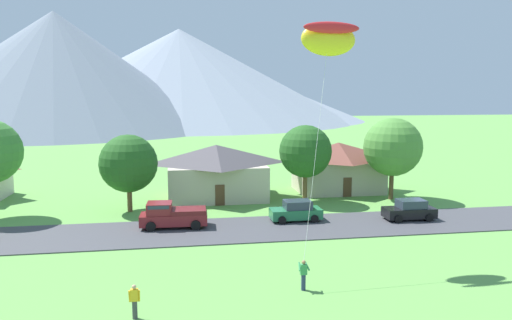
% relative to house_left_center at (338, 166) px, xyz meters
% --- Properties ---
extents(road_strip, '(160.00, 7.16, 0.08)m').
position_rel_house_left_center_xyz_m(road_strip, '(-12.36, -13.27, -2.69)').
color(road_strip, '#424247').
rests_on(road_strip, ground).
extents(mountain_east_ridge, '(94.17, 94.17, 33.29)m').
position_rel_house_left_center_xyz_m(mountain_east_ridge, '(-50.62, 98.79, 13.91)').
color(mountain_east_ridge, slate).
rests_on(mountain_east_ridge, ground).
extents(mountain_far_west_ridge, '(97.10, 97.10, 19.62)m').
position_rel_house_left_center_xyz_m(mountain_far_west_ridge, '(4.98, 134.91, 7.08)').
color(mountain_far_west_ridge, gray).
rests_on(mountain_far_west_ridge, ground).
extents(mountain_west_ridge, '(124.03, 124.03, 32.94)m').
position_rel_house_left_center_xyz_m(mountain_west_ridge, '(-15.47, 130.39, 13.74)').
color(mountain_west_ridge, gray).
rests_on(mountain_west_ridge, ground).
extents(house_left_center, '(9.48, 6.58, 5.28)m').
position_rel_house_left_center_xyz_m(house_left_center, '(0.00, 0.00, 0.00)').
color(house_left_center, beige).
rests_on(house_left_center, ground).
extents(house_right_center, '(10.37, 8.09, 5.37)m').
position_rel_house_left_center_xyz_m(house_right_center, '(-13.18, -1.07, 0.05)').
color(house_right_center, beige).
rests_on(house_right_center, ground).
extents(tree_near_left, '(5.14, 5.14, 6.94)m').
position_rel_house_left_center_xyz_m(tree_near_left, '(-21.35, -5.83, 1.62)').
color(tree_near_left, brown).
rests_on(tree_near_left, ground).
extents(tree_left_of_center, '(5.06, 5.06, 7.52)m').
position_rel_house_left_center_xyz_m(tree_left_of_center, '(-4.91, -4.71, 2.24)').
color(tree_left_of_center, brown).
rests_on(tree_left_of_center, ground).
extents(tree_right_of_center, '(5.75, 5.75, 8.13)m').
position_rel_house_left_center_xyz_m(tree_right_of_center, '(3.94, -4.80, 2.51)').
color(tree_right_of_center, brown).
rests_on(tree_right_of_center, ground).
extents(parked_car_green_west_end, '(4.22, 2.11, 1.68)m').
position_rel_house_left_center_xyz_m(parked_car_green_west_end, '(-7.46, -11.50, -1.87)').
color(parked_car_green_west_end, '#237042').
rests_on(parked_car_green_west_end, road_strip).
extents(parked_car_black_mid_east, '(4.21, 2.10, 1.68)m').
position_rel_house_left_center_xyz_m(parked_car_black_mid_east, '(1.96, -12.70, -1.87)').
color(parked_car_black_mid_east, black).
rests_on(parked_car_black_mid_east, road_strip).
extents(pickup_truck_maroon_west_side, '(5.29, 2.51, 1.99)m').
position_rel_house_left_center_xyz_m(pickup_truck_maroon_west_side, '(-17.58, -11.89, -1.67)').
color(pickup_truck_maroon_west_side, maroon).
rests_on(pickup_truck_maroon_west_side, road_strip).
extents(kite_flyer_with_kite, '(5.01, 6.53, 15.03)m').
position_rel_house_left_center_xyz_m(kite_flyer_with_kite, '(-7.69, -20.04, 11.04)').
color(kite_flyer_with_kite, navy).
rests_on(kite_flyer_with_kite, ground).
extents(watcher_person, '(0.56, 0.24, 1.68)m').
position_rel_house_left_center_xyz_m(watcher_person, '(-19.22, -27.32, -1.86)').
color(watcher_person, '#3D3D42').
rests_on(watcher_person, ground).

